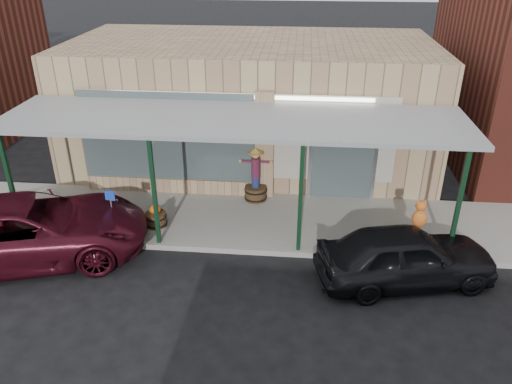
# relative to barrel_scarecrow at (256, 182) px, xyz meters

# --- Properties ---
(ground) EXTENTS (120.00, 120.00, 0.00)m
(ground) POSITION_rel_barrel_scarecrow_xyz_m (-0.47, -4.76, -0.72)
(ground) COLOR black
(ground) RESTS_ON ground
(sidewalk) EXTENTS (40.00, 3.20, 0.15)m
(sidewalk) POSITION_rel_barrel_scarecrow_xyz_m (-0.47, -1.16, -0.64)
(sidewalk) COLOR gray
(sidewalk) RESTS_ON ground
(storefront) EXTENTS (12.00, 6.25, 4.20)m
(storefront) POSITION_rel_barrel_scarecrow_xyz_m (-0.47, 3.41, 1.38)
(storefront) COLOR tan
(storefront) RESTS_ON ground
(awning) EXTENTS (12.00, 3.00, 3.04)m
(awning) POSITION_rel_barrel_scarecrow_xyz_m (-0.47, -1.19, 2.29)
(awning) COLOR gray
(awning) RESTS_ON ground
(block_buildings_near) EXTENTS (61.00, 8.00, 8.00)m
(block_buildings_near) POSITION_rel_barrel_scarecrow_xyz_m (1.54, 4.44, 3.05)
(block_buildings_near) COLOR maroon
(block_buildings_near) RESTS_ON ground
(barrel_scarecrow) EXTENTS (0.98, 0.85, 1.68)m
(barrel_scarecrow) POSITION_rel_barrel_scarecrow_xyz_m (0.00, 0.00, 0.00)
(barrel_scarecrow) COLOR #48361C
(barrel_scarecrow) RESTS_ON sidewalk
(barrel_pumpkin) EXTENTS (0.66, 0.66, 0.67)m
(barrel_pumpkin) POSITION_rel_barrel_scarecrow_xyz_m (-2.57, -1.77, -0.33)
(barrel_pumpkin) COLOR #48361C
(barrel_pumpkin) RESTS_ON sidewalk
(handicap_sign) EXTENTS (0.27, 0.05, 1.31)m
(handicap_sign) POSITION_rel_barrel_scarecrow_xyz_m (-3.53, -2.36, 0.28)
(handicap_sign) COLOR gray
(handicap_sign) RESTS_ON sidewalk
(parked_sedan) EXTENTS (4.36, 2.53, 1.67)m
(parked_sedan) POSITION_rel_barrel_scarecrow_xyz_m (3.80, -3.46, -0.02)
(parked_sedan) COLOR black
(parked_sedan) RESTS_ON ground
(car_maroon) EXTENTS (6.27, 4.26, 1.59)m
(car_maroon) POSITION_rel_barrel_scarecrow_xyz_m (-5.32, -3.32, 0.08)
(car_maroon) COLOR #470E1C
(car_maroon) RESTS_ON ground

